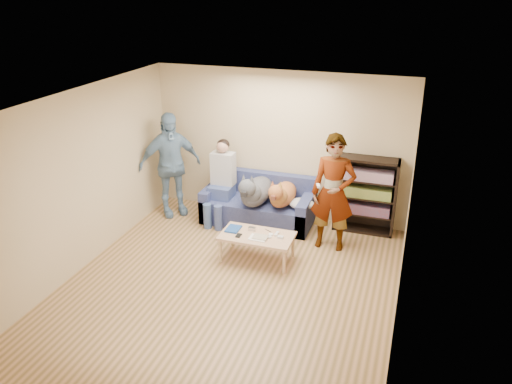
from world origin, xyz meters
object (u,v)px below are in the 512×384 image
(person_seated, at_px, (221,178))
(coffee_table, at_px, (257,238))
(dog_tan, at_px, (282,194))
(person_standing_left, at_px, (170,165))
(camera_silver, at_px, (252,229))
(person_standing_right, at_px, (333,193))
(notebook_blue, at_px, (233,229))
(dog_gray, at_px, (255,191))
(bookshelf, at_px, (366,193))
(sofa, at_px, (259,206))

(person_seated, relative_size, coffee_table, 1.34)
(coffee_table, bearing_deg, dog_tan, 86.64)
(person_standing_left, bearing_deg, camera_silver, -70.33)
(person_standing_right, xyz_separation_m, coffee_table, (-0.98, -0.76, -0.56))
(person_standing_right, bearing_deg, person_seated, 168.00)
(notebook_blue, distance_m, person_seated, 1.31)
(person_seated, distance_m, dog_tan, 1.11)
(camera_silver, bearing_deg, person_standing_right, 30.07)
(dog_tan, bearing_deg, person_standing_left, -178.50)
(dog_tan, height_order, coffee_table, dog_tan)
(person_standing_right, xyz_separation_m, dog_gray, (-1.36, 0.27, -0.26))
(person_seated, height_order, dog_gray, person_seated)
(person_standing_left, relative_size, person_seated, 1.28)
(person_standing_left, distance_m, person_seated, 0.96)
(person_standing_right, relative_size, notebook_blue, 7.16)
(camera_silver, bearing_deg, bookshelf, 42.21)
(camera_silver, relative_size, dog_gray, 0.09)
(person_seated, bearing_deg, dog_gray, -10.41)
(person_standing_right, distance_m, dog_tan, 1.03)
(dog_gray, xyz_separation_m, bookshelf, (1.78, 0.48, 0.01))
(person_standing_right, xyz_separation_m, camera_silver, (-1.10, -0.64, -0.49))
(dog_tan, relative_size, bookshelf, 0.89)
(dog_gray, bearing_deg, bookshelf, 15.11)
(dog_tan, relative_size, coffee_table, 1.06)
(bookshelf, bearing_deg, dog_tan, -163.99)
(person_standing_right, distance_m, person_standing_left, 2.97)
(notebook_blue, distance_m, sofa, 1.23)
(notebook_blue, xyz_separation_m, sofa, (0.01, 1.22, -0.15))
(person_standing_left, bearing_deg, dog_tan, -41.77)
(person_standing_left, relative_size, coffee_table, 1.71)
(notebook_blue, bearing_deg, person_seated, 120.15)
(coffee_table, bearing_deg, camera_silver, 135.00)
(person_standing_right, height_order, dog_tan, person_standing_right)
(sofa, bearing_deg, coffee_table, -72.88)
(person_seated, bearing_deg, camera_silver, -48.22)
(notebook_blue, xyz_separation_m, coffee_table, (0.40, -0.05, -0.06))
(person_standing_left, xyz_separation_m, bookshelf, (3.38, 0.44, -0.26))
(person_standing_right, xyz_separation_m, dog_tan, (-0.92, 0.36, -0.30))
(camera_silver, bearing_deg, dog_gray, 105.80)
(notebook_blue, height_order, bookshelf, bookshelf)
(sofa, height_order, person_seated, person_seated)
(notebook_blue, xyz_separation_m, bookshelf, (1.81, 1.46, 0.25))
(notebook_blue, relative_size, sofa, 0.14)
(notebook_blue, distance_m, dog_tan, 1.18)
(person_seated, xyz_separation_m, coffee_table, (1.04, -1.15, -0.40))
(person_standing_right, bearing_deg, dog_gray, 167.79)
(camera_silver, xyz_separation_m, dog_gray, (-0.26, 0.90, 0.22))
(person_seated, relative_size, bookshelf, 1.13)
(person_standing_right, relative_size, dog_gray, 1.46)
(notebook_blue, bearing_deg, person_standing_right, 27.13)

